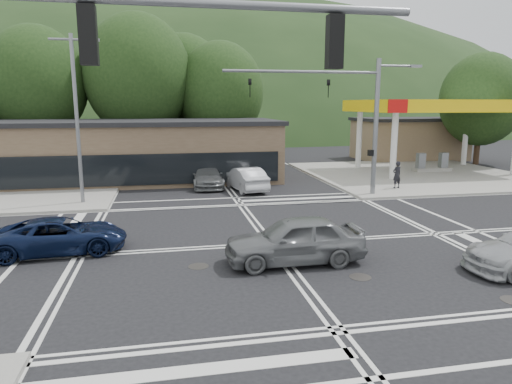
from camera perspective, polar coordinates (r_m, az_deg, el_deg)
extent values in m
plane|color=black|center=(18.14, 1.87, -6.50)|extent=(120.00, 120.00, 0.00)
cube|color=gray|center=(37.46, 19.28, 2.09)|extent=(16.00, 16.00, 0.15)
cylinder|color=silver|center=(33.98, 16.86, 5.51)|extent=(0.44, 0.44, 5.00)
cylinder|color=silver|center=(39.36, 12.75, 6.39)|extent=(0.44, 0.44, 5.00)
cylinder|color=silver|center=(44.36, 24.71, 6.15)|extent=(0.44, 0.44, 5.00)
cube|color=silver|center=(38.97, 21.59, 9.98)|extent=(12.00, 8.00, 0.60)
cube|color=yellow|center=(35.67, 25.09, 9.71)|extent=(12.20, 0.25, 0.90)
cube|color=yellow|center=(42.40, 18.64, 10.19)|extent=(12.20, 0.25, 0.90)
cube|color=yellow|center=(36.10, 13.42, 10.43)|extent=(0.25, 8.20, 0.90)
cube|color=yellow|center=(42.50, 28.50, 9.45)|extent=(0.25, 8.20, 0.90)
cube|color=red|center=(32.60, 17.30, 10.21)|extent=(1.40, 0.12, 0.90)
cube|color=gray|center=(39.32, 21.08, 2.62)|extent=(3.00, 1.00, 0.30)
cube|color=slate|center=(38.70, 19.89, 3.63)|extent=(0.60, 0.50, 1.30)
cube|color=slate|center=(39.77, 22.37, 3.64)|extent=(0.60, 0.50, 1.30)
cube|color=#846B4F|center=(48.36, 18.56, 6.18)|extent=(10.00, 6.00, 3.80)
cube|color=brown|center=(34.26, -18.06, 4.64)|extent=(24.00, 8.00, 4.00)
ellipsoid|color=#1F3618|center=(107.06, -9.25, 7.88)|extent=(252.00, 126.00, 140.00)
cylinder|color=#382619|center=(42.17, -25.17, 5.80)|extent=(0.50, 0.50, 4.84)
ellipsoid|color=black|center=(42.10, -25.70, 12.22)|extent=(8.00, 8.00, 9.20)
cylinder|color=#382619|center=(41.00, -14.21, 6.69)|extent=(0.50, 0.50, 5.28)
ellipsoid|color=black|center=(40.97, -14.56, 13.90)|extent=(9.00, 9.00, 10.35)
cylinder|color=#382619|center=(41.28, -4.38, 6.41)|extent=(0.50, 0.50, 4.40)
ellipsoid|color=black|center=(41.17, -4.47, 12.38)|extent=(7.60, 7.60, 8.74)
cylinder|color=#382619|center=(45.00, -8.83, 6.96)|extent=(0.50, 0.50, 4.84)
ellipsoid|color=black|center=(44.93, -9.01, 12.99)|extent=(8.40, 8.40, 9.66)
cylinder|color=#382619|center=(46.39, 25.95, 5.57)|extent=(0.50, 0.50, 3.96)
ellipsoid|color=black|center=(46.26, 26.35, 10.34)|extent=(7.20, 7.20, 8.28)
cylinder|color=slate|center=(26.26, -21.46, 8.15)|extent=(0.20, 0.20, 9.00)
cylinder|color=slate|center=(26.45, -22.12, 17.26)|extent=(2.20, 0.12, 0.12)
cube|color=slate|center=(26.28, -19.65, 17.46)|extent=(0.60, 0.25, 0.15)
cylinder|color=slate|center=(27.89, 14.72, 7.63)|extent=(0.28, 0.28, 8.00)
cylinder|color=slate|center=(26.26, 5.90, 14.73)|extent=(9.00, 0.16, 0.16)
imported|color=black|center=(26.69, 9.02, 12.66)|extent=(0.16, 0.20, 1.00)
imported|color=black|center=(25.50, -0.76, 12.88)|extent=(0.16, 0.20, 1.00)
cylinder|color=slate|center=(28.48, 17.33, 14.82)|extent=(2.40, 0.12, 0.12)
cube|color=slate|center=(29.01, 19.30, 14.62)|extent=(0.70, 0.30, 0.15)
cube|color=black|center=(27.89, 14.12, 4.77)|extent=(0.25, 0.30, 0.35)
cylinder|color=slate|center=(8.83, -10.09, 22.32)|extent=(9.00, 0.16, 0.16)
cube|color=black|center=(8.82, -20.25, 17.90)|extent=(0.30, 0.25, 1.00)
cube|color=black|center=(9.32, 9.80, 17.98)|extent=(0.30, 0.25, 1.00)
imported|color=#0B1533|center=(18.42, -23.25, -5.02)|extent=(4.88, 2.59, 1.31)
imported|color=slate|center=(15.89, 4.84, -5.97)|extent=(4.84, 1.95, 1.65)
imported|color=#A4A5AB|center=(29.11, -1.33, 1.67)|extent=(2.34, 4.77, 1.50)
imported|color=#B2B2AE|center=(34.89, -1.19, 3.28)|extent=(2.29, 4.79, 1.58)
imported|color=#5B5E60|center=(30.56, -6.11, 1.96)|extent=(2.10, 4.88, 1.40)
imported|color=black|center=(30.39, 17.20, 2.08)|extent=(0.72, 0.57, 1.72)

